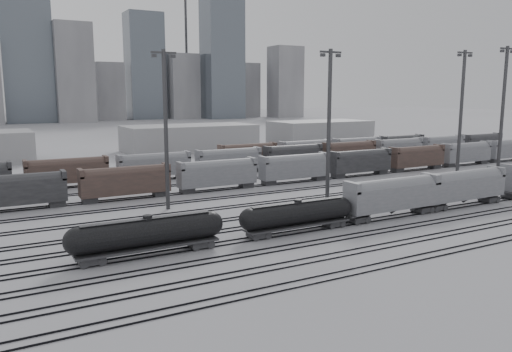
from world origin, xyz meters
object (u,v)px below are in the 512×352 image
hopper_car_a (392,194)px  light_mast_c (329,124)px  tank_car_a (148,233)px  hopper_car_b (465,185)px  tank_car_b (298,214)px

hopper_car_a → light_mast_c: size_ratio=0.64×
tank_car_a → hopper_car_b: (51.29, 0.00, 0.92)m
hopper_car_a → hopper_car_b: bearing=0.0°
tank_car_a → hopper_car_b: bearing=0.0°
hopper_car_b → tank_car_a: bearing=-180.0°
hopper_car_a → hopper_car_b: (15.34, 0.00, 0.01)m
tank_car_b → hopper_car_a: (16.25, 0.00, 1.07)m
hopper_car_a → hopper_car_b: hopper_car_b is taller
hopper_car_b → hopper_car_a: bearing=180.0°
light_mast_c → hopper_car_a: bearing=-72.7°
tank_car_a → hopper_car_a: bearing=0.0°
tank_car_b → light_mast_c: light_mast_c is taller
tank_car_a → hopper_car_b: hopper_car_b is taller
tank_car_a → hopper_car_a: hopper_car_a is taller
tank_car_b → hopper_car_a: hopper_car_a is taller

